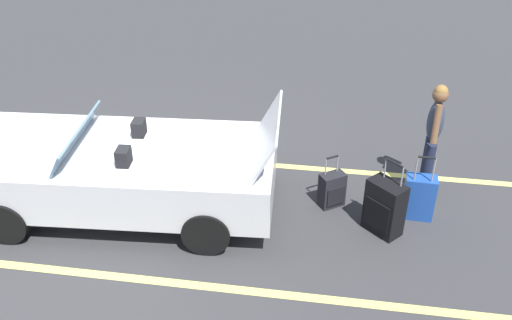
# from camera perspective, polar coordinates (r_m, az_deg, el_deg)

# --- Properties ---
(ground_plane) EXTENTS (80.00, 80.00, 0.00)m
(ground_plane) POSITION_cam_1_polar(r_m,az_deg,el_deg) (8.08, -12.97, -4.58)
(ground_plane) COLOR #333335
(lot_line_near) EXTENTS (18.00, 0.12, 0.01)m
(lot_line_near) POSITION_cam_1_polar(r_m,az_deg,el_deg) (9.13, -10.13, 0.41)
(lot_line_near) COLOR #EAE066
(lot_line_near) RESTS_ON ground_plane
(lot_line_mid) EXTENTS (18.00, 0.12, 0.01)m
(lot_line_mid) POSITION_cam_1_polar(r_m,az_deg,el_deg) (7.14, -16.63, -10.89)
(lot_line_mid) COLOR #EAE066
(lot_line_mid) RESTS_ON ground_plane
(convertible_car) EXTENTS (4.30, 2.05, 1.51)m
(convertible_car) POSITION_cam_1_polar(r_m,az_deg,el_deg) (7.81, -14.88, -0.99)
(convertible_car) COLOR silver
(convertible_car) RESTS_ON ground_plane
(suitcase_large_black) EXTENTS (0.54, 0.53, 1.02)m
(suitcase_large_black) POSITION_cam_1_polar(r_m,az_deg,el_deg) (7.42, 12.79, -4.71)
(suitcase_large_black) COLOR black
(suitcase_large_black) RESTS_ON ground_plane
(suitcase_medium_bright) EXTENTS (0.41, 0.26, 0.98)m
(suitcase_medium_bright) POSITION_cam_1_polar(r_m,az_deg,el_deg) (7.82, 16.08, -3.60)
(suitcase_medium_bright) COLOR #1E479E
(suitcase_medium_bright) RESTS_ON ground_plane
(suitcase_small_carryon) EXTENTS (0.39, 0.36, 0.76)m
(suitcase_small_carryon) POSITION_cam_1_polar(r_m,az_deg,el_deg) (7.83, 7.66, -3.00)
(suitcase_small_carryon) COLOR black
(suitcase_small_carryon) RESTS_ON ground_plane
(traveler_person) EXTENTS (0.25, 0.61, 1.65)m
(traveler_person) POSITION_cam_1_polar(r_m,az_deg,el_deg) (8.07, 17.40, 2.54)
(traveler_person) COLOR #1E2338
(traveler_person) RESTS_ON ground_plane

